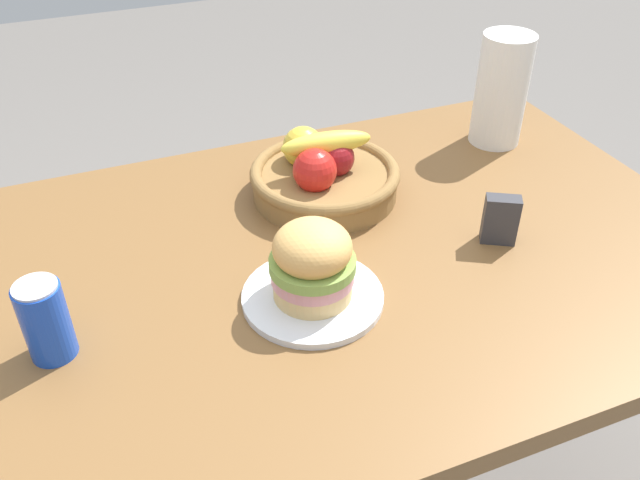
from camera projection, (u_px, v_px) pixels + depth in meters
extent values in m
cube|color=brown|center=(328.00, 264.00, 1.18)|extent=(1.40, 0.90, 0.04)
cylinder|color=brown|center=(4.00, 367.00, 1.49)|extent=(0.07, 0.07, 0.71)
cylinder|color=brown|center=(483.00, 242.00, 1.86)|extent=(0.07, 0.07, 0.71)
cylinder|color=white|center=(313.00, 297.00, 1.07)|extent=(0.23, 0.23, 0.01)
cylinder|color=#E5BC75|center=(313.00, 287.00, 1.06)|extent=(0.12, 0.12, 0.03)
cylinder|color=pink|center=(313.00, 274.00, 1.04)|extent=(0.13, 0.13, 0.02)
cylinder|color=#84A84C|center=(312.00, 264.00, 1.03)|extent=(0.13, 0.13, 0.02)
ellipsoid|color=#EAAD5D|center=(312.00, 247.00, 1.01)|extent=(0.12, 0.12, 0.08)
cylinder|color=blue|center=(46.00, 321.00, 0.94)|extent=(0.07, 0.07, 0.12)
cylinder|color=silver|center=(34.00, 287.00, 0.90)|extent=(0.06, 0.06, 0.00)
cylinder|color=olive|center=(325.00, 184.00, 1.31)|extent=(0.28, 0.28, 0.05)
torus|color=olive|center=(325.00, 172.00, 1.29)|extent=(0.29, 0.29, 0.02)
sphere|color=maroon|center=(336.00, 158.00, 1.29)|extent=(0.07, 0.07, 0.07)
sphere|color=gold|center=(303.00, 147.00, 1.32)|extent=(0.08, 0.08, 0.08)
sphere|color=red|center=(315.00, 170.00, 1.24)|extent=(0.08, 0.08, 0.08)
ellipsoid|color=yellow|center=(326.00, 143.00, 1.26)|extent=(0.18, 0.07, 0.05)
cylinder|color=white|center=(501.00, 90.00, 1.44)|extent=(0.11, 0.11, 0.24)
cube|color=#333338|center=(500.00, 220.00, 1.17)|extent=(0.07, 0.06, 0.09)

